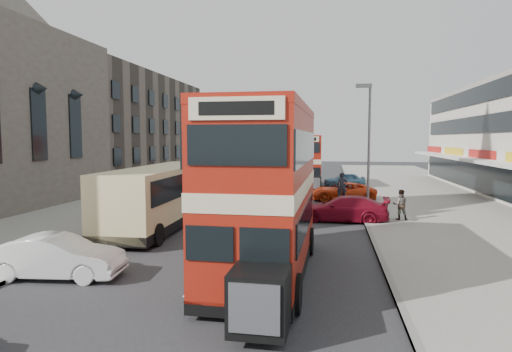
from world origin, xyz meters
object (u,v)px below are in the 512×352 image
Objects in this scene: car_left_front at (57,257)px; car_right_a at (343,209)px; cyclist at (342,193)px; coach at (162,194)px; car_right_b at (342,192)px; pedestrian_near at (400,204)px; street_lamp at (368,136)px; car_right_c at (344,180)px; bus_second at (306,161)px; bus_main at (266,190)px.

car_right_a reaches higher than car_left_front.
cyclist is (0.07, 6.03, 0.14)m from car_right_a.
coach is 2.25× the size of car_right_b.
pedestrian_near is (3.10, 0.28, 0.28)m from car_right_a.
street_lamp is 13.56m from coach.
street_lamp is 0.73× the size of coach.
pedestrian_near is at bearing 99.74° from car_right_a.
car_right_a is 2.92× the size of pedestrian_near.
car_right_c is at bearing 63.23° from coach.
car_left_front is at bearing -32.81° from car_right_b.
pedestrian_near is 0.74× the size of cyclist.
car_right_b is at bearing 109.14° from street_lamp.
car_left_front is at bearing -92.35° from coach.
coach is 4.86× the size of cyclist.
car_right_a is at bearing -93.77° from cyclist.
car_right_a is 18.25m from car_right_c.
street_lamp is 14.60m from car_right_c.
street_lamp reaches higher than car_right_b.
car_left_front is at bearing 72.25° from bus_second.
cyclist is (-3.03, 5.75, -0.14)m from pedestrian_near.
bus_second is 20.86m from coach.
car_right_c is 12.22m from cyclist.
pedestrian_near is (1.50, -3.97, -3.78)m from street_lamp.
car_left_front is at bearing -121.84° from cyclist.
bus_main is 2.05× the size of car_right_b.
street_lamp is 6.01m from car_right_b.
car_right_c is at bearing -24.67° from car_left_front.
cyclist reaches higher than car_left_front.
bus_second reaches higher than car_left_front.
street_lamp is at bearing -70.36° from pedestrian_near.
car_right_c is at bearing -83.21° from pedestrian_near.
car_right_a is at bearing 95.44° from bus_second.
cyclist is at bearing -8.92° from car_right_b.
car_right_b is 2.16× the size of cyclist.
pedestrian_near is (2.94, -8.12, 0.31)m from car_right_b.
street_lamp reaches higher than pedestrian_near.
bus_second reaches higher than cyclist.
coach is at bearing -140.05° from cyclist.
car_left_front is at bearing -125.21° from street_lamp.
street_lamp reaches higher than coach.
bus_second reaches higher than car_right_c.
cyclist is (9.76, 17.78, 0.14)m from car_left_front.
bus_second is 11.40m from cyclist.
car_right_b is (0.16, 8.41, -0.04)m from car_right_a.
bus_main reaches higher than pedestrian_near.
bus_main reaches higher than bus_second.
car_right_a is 1.01× the size of car_right_b.
street_lamp reaches higher than cyclist.
car_left_front is 22.43m from car_right_b.
bus_second is at bearing 70.60° from coach.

